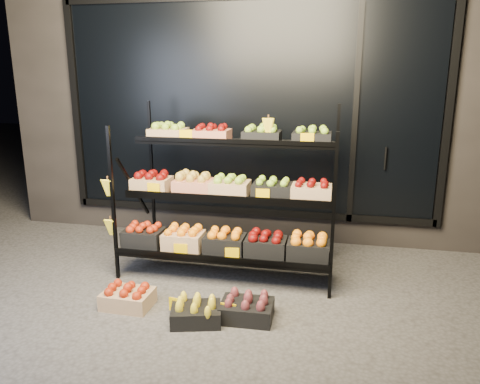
# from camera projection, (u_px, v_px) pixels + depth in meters

# --- Properties ---
(ground) EXTENTS (24.00, 24.00, 0.00)m
(ground) POSITION_uv_depth(u_px,v_px,m) (214.00, 296.00, 4.24)
(ground) COLOR #514F4C
(ground) RESTS_ON ground
(building) EXTENTS (6.00, 2.08, 3.50)m
(building) POSITION_uv_depth(u_px,v_px,m) (262.00, 88.00, 6.25)
(building) COLOR #2D2826
(building) RESTS_ON ground
(display_rack) EXTENTS (2.18, 1.02, 1.66)m
(display_rack) POSITION_uv_depth(u_px,v_px,m) (228.00, 196.00, 4.61)
(display_rack) COLOR black
(display_rack) RESTS_ON ground
(tag_floor_a) EXTENTS (0.13, 0.01, 0.12)m
(tag_floor_a) POSITION_uv_depth(u_px,v_px,m) (176.00, 309.00, 3.89)
(tag_floor_a) COLOR #F7BF00
(tag_floor_a) RESTS_ON ground
(tag_floor_b) EXTENTS (0.13, 0.01, 0.12)m
(tag_floor_b) POSITION_uv_depth(u_px,v_px,m) (228.00, 315.00, 3.80)
(tag_floor_b) COLOR #F7BF00
(tag_floor_b) RESTS_ON ground
(floor_crate_left) EXTENTS (0.42, 0.32, 0.21)m
(floor_crate_left) POSITION_uv_depth(u_px,v_px,m) (128.00, 296.00, 4.04)
(floor_crate_left) COLOR tan
(floor_crate_left) RESTS_ON ground
(floor_crate_midleft) EXTENTS (0.46, 0.39, 0.20)m
(floor_crate_midleft) POSITION_uv_depth(u_px,v_px,m) (196.00, 312.00, 3.78)
(floor_crate_midleft) COLOR black
(floor_crate_midleft) RESTS_ON ground
(floor_crate_right) EXTENTS (0.43, 0.32, 0.21)m
(floor_crate_right) POSITION_uv_depth(u_px,v_px,m) (247.00, 308.00, 3.83)
(floor_crate_right) COLOR black
(floor_crate_right) RESTS_ON ground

